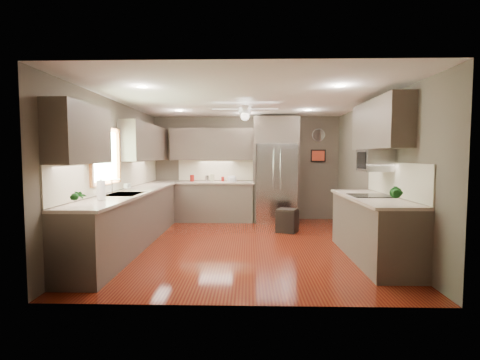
{
  "coord_description": "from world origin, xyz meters",
  "views": [
    {
      "loc": [
        0.07,
        -5.99,
        1.55
      ],
      "look_at": [
        -0.1,
        0.6,
        1.09
      ],
      "focal_mm": 26.0,
      "sensor_mm": 36.0,
      "label": 1
    }
  ],
  "objects_px": {
    "canister_b": "(207,179)",
    "soap_bottle": "(128,186)",
    "bowl": "(232,180)",
    "paper_towel": "(101,190)",
    "canister_c": "(212,178)",
    "potted_plant_right": "(398,193)",
    "refrigerator": "(276,171)",
    "potted_plant_left": "(77,196)",
    "microwave": "(375,160)",
    "canister_a": "(192,178)",
    "canister_d": "(223,179)",
    "stool": "(287,220)"
  },
  "relations": [
    {
      "from": "bowl",
      "to": "stool",
      "type": "distance_m",
      "value": 1.8
    },
    {
      "from": "canister_b",
      "to": "stool",
      "type": "distance_m",
      "value": 2.27
    },
    {
      "from": "canister_b",
      "to": "canister_d",
      "type": "xyz_separation_m",
      "value": [
        0.36,
        0.04,
        -0.01
      ]
    },
    {
      "from": "canister_c",
      "to": "microwave",
      "type": "bearing_deg",
      "value": -44.68
    },
    {
      "from": "canister_b",
      "to": "soap_bottle",
      "type": "xyz_separation_m",
      "value": [
        -1.14,
        -2.19,
        0.02
      ]
    },
    {
      "from": "canister_a",
      "to": "paper_towel",
      "type": "relative_size",
      "value": 0.55
    },
    {
      "from": "soap_bottle",
      "to": "bowl",
      "type": "xyz_separation_m",
      "value": [
        1.73,
        2.15,
        -0.06
      ]
    },
    {
      "from": "refrigerator",
      "to": "soap_bottle",
      "type": "bearing_deg",
      "value": -142.15
    },
    {
      "from": "canister_b",
      "to": "refrigerator",
      "type": "xyz_separation_m",
      "value": [
        1.62,
        -0.05,
        0.18
      ]
    },
    {
      "from": "soap_bottle",
      "to": "potted_plant_right",
      "type": "bearing_deg",
      "value": -23.6
    },
    {
      "from": "canister_a",
      "to": "microwave",
      "type": "xyz_separation_m",
      "value": [
        3.31,
        -2.76,
        0.46
      ]
    },
    {
      "from": "canister_d",
      "to": "refrigerator",
      "type": "bearing_deg",
      "value": -3.8
    },
    {
      "from": "soap_bottle",
      "to": "paper_towel",
      "type": "height_order",
      "value": "paper_towel"
    },
    {
      "from": "canister_a",
      "to": "potted_plant_left",
      "type": "xyz_separation_m",
      "value": [
        -0.68,
        -4.19,
        0.06
      ]
    },
    {
      "from": "canister_c",
      "to": "bowl",
      "type": "xyz_separation_m",
      "value": [
        0.47,
        -0.08,
        -0.06
      ]
    },
    {
      "from": "canister_b",
      "to": "soap_bottle",
      "type": "relative_size",
      "value": 0.87
    },
    {
      "from": "canister_d",
      "to": "microwave",
      "type": "xyz_separation_m",
      "value": [
        2.58,
        -2.79,
        0.48
      ]
    },
    {
      "from": "soap_bottle",
      "to": "microwave",
      "type": "relative_size",
      "value": 0.31
    },
    {
      "from": "soap_bottle",
      "to": "refrigerator",
      "type": "height_order",
      "value": "refrigerator"
    },
    {
      "from": "canister_b",
      "to": "microwave",
      "type": "height_order",
      "value": "microwave"
    },
    {
      "from": "refrigerator",
      "to": "paper_towel",
      "type": "bearing_deg",
      "value": -127.36
    },
    {
      "from": "canister_a",
      "to": "potted_plant_right",
      "type": "bearing_deg",
      "value": -51.01
    },
    {
      "from": "canister_b",
      "to": "bowl",
      "type": "bearing_deg",
      "value": -3.99
    },
    {
      "from": "paper_towel",
      "to": "stool",
      "type": "bearing_deg",
      "value": 39.78
    },
    {
      "from": "refrigerator",
      "to": "microwave",
      "type": "xyz_separation_m",
      "value": [
        1.33,
        -2.71,
        0.29
      ]
    },
    {
      "from": "bowl",
      "to": "paper_towel",
      "type": "distance_m",
      "value": 3.84
    },
    {
      "from": "refrigerator",
      "to": "canister_a",
      "type": "bearing_deg",
      "value": 178.41
    },
    {
      "from": "potted_plant_left",
      "to": "bowl",
      "type": "relative_size",
      "value": 1.21
    },
    {
      "from": "soap_bottle",
      "to": "microwave",
      "type": "xyz_separation_m",
      "value": [
        4.08,
        -0.57,
        0.45
      ]
    },
    {
      "from": "microwave",
      "to": "soap_bottle",
      "type": "bearing_deg",
      "value": 172.11
    },
    {
      "from": "microwave",
      "to": "potted_plant_right",
      "type": "bearing_deg",
      "value": -96.37
    },
    {
      "from": "soap_bottle",
      "to": "potted_plant_left",
      "type": "distance_m",
      "value": 2.0
    },
    {
      "from": "soap_bottle",
      "to": "canister_b",
      "type": "bearing_deg",
      "value": 62.5
    },
    {
      "from": "soap_bottle",
      "to": "bowl",
      "type": "relative_size",
      "value": 0.75
    },
    {
      "from": "canister_b",
      "to": "bowl",
      "type": "relative_size",
      "value": 0.65
    },
    {
      "from": "soap_bottle",
      "to": "bowl",
      "type": "height_order",
      "value": "soap_bottle"
    },
    {
      "from": "soap_bottle",
      "to": "microwave",
      "type": "height_order",
      "value": "microwave"
    },
    {
      "from": "canister_c",
      "to": "bowl",
      "type": "distance_m",
      "value": 0.48
    },
    {
      "from": "canister_c",
      "to": "potted_plant_left",
      "type": "height_order",
      "value": "potted_plant_left"
    },
    {
      "from": "bowl",
      "to": "refrigerator",
      "type": "distance_m",
      "value": 1.05
    },
    {
      "from": "paper_towel",
      "to": "potted_plant_right",
      "type": "bearing_deg",
      "value": -5.85
    },
    {
      "from": "stool",
      "to": "refrigerator",
      "type": "bearing_deg",
      "value": 97.74
    },
    {
      "from": "potted_plant_left",
      "to": "microwave",
      "type": "height_order",
      "value": "microwave"
    },
    {
      "from": "soap_bottle",
      "to": "stool",
      "type": "distance_m",
      "value": 3.18
    },
    {
      "from": "canister_b",
      "to": "soap_bottle",
      "type": "height_order",
      "value": "soap_bottle"
    },
    {
      "from": "canister_b",
      "to": "potted_plant_left",
      "type": "height_order",
      "value": "potted_plant_left"
    },
    {
      "from": "potted_plant_right",
      "to": "microwave",
      "type": "relative_size",
      "value": 0.58
    },
    {
      "from": "canister_c",
      "to": "potted_plant_right",
      "type": "distance_m",
      "value": 4.79
    },
    {
      "from": "canister_c",
      "to": "potted_plant_right",
      "type": "relative_size",
      "value": 0.52
    },
    {
      "from": "canister_b",
      "to": "canister_c",
      "type": "height_order",
      "value": "canister_c"
    }
  ]
}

